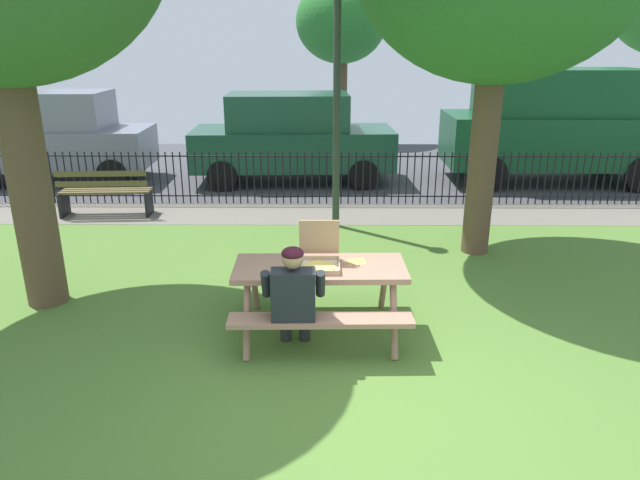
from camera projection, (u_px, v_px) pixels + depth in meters
ground at (347, 334)px, 6.20m from camera, size 28.00×10.51×0.02m
cobblestone_walkway at (338, 214)px, 10.50m from camera, size 28.00×1.40×0.01m
street_asphalt at (335, 167)px, 14.43m from camera, size 28.00×6.91×0.01m
picnic_table_foreground at (320, 281)px, 6.04m from camera, size 1.83×1.52×0.79m
pizza_box_open at (319, 258)px, 5.94m from camera, size 0.43×0.50×0.47m
pizza_slice_on_table at (355, 262)px, 6.07m from camera, size 0.28×0.29×0.02m
adult_at_table at (294, 296)px, 5.54m from camera, size 0.61×0.60×1.19m
iron_fence_streetside at (338, 178)px, 10.99m from camera, size 18.51×0.03×1.01m
park_bench_left at (105, 193)px, 10.27m from camera, size 1.62×0.55×0.85m
lamp_post_walkway at (337, 82)px, 9.05m from camera, size 0.28×0.28×3.88m
parked_car_left at (60, 136)px, 12.70m from camera, size 3.97×1.97×1.98m
parked_car_center at (292, 137)px, 12.66m from camera, size 4.48×2.08×1.94m
parked_car_right at (555, 123)px, 12.52m from camera, size 4.74×2.15×2.46m
far_tree_midleft at (341, 23)px, 17.64m from camera, size 2.81×2.81×4.87m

